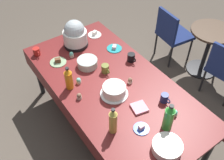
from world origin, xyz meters
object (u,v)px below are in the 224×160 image
Objects in this scene: cupcake_mint at (79,81)px; cupcake_cocoa at (79,96)px; slow_cooker at (75,35)px; cupcake_lemon at (130,81)px; dessert_plate_sage at (58,62)px; soda_bottle_orange_juice at (69,79)px; dessert_plate_cobalt at (141,128)px; cupcake_vanilla at (72,55)px; dessert_plate_white at (95,34)px; frosted_layer_cake at (114,90)px; coffee_mug_black at (131,57)px; maroon_chair_left at (172,32)px; potluck_table at (112,87)px; glass_salad_bowl at (87,63)px; ceramic_snack_bowl at (167,147)px; soda_bottle_lime_soda at (169,118)px; coffee_mug_red at (37,52)px; coffee_mug_navy at (165,98)px; soda_bottle_ginger_ale at (113,121)px; cupcake_berry at (175,113)px; coffee_mug_olive at (105,69)px; round_cafe_table at (209,44)px.

cupcake_mint and cupcake_cocoa have the same top height.
cupcake_lemon is at bearing 8.65° from slow_cooker.
dessert_plate_sage is 0.43m from cupcake_mint.
dessert_plate_sage is 0.69× the size of soda_bottle_orange_juice.
cupcake_vanilla reaches higher than dessert_plate_cobalt.
cupcake_mint is at bearing -43.41° from dessert_plate_white.
frosted_layer_cake is 0.56m from coffee_mug_black.
slow_cooker is 1.97× the size of dessert_plate_white.
dessert_plate_cobalt is at bearing -16.81° from dessert_plate_white.
maroon_chair_left is (0.07, 1.63, -0.29)m from cupcake_vanilla.
potluck_table is 0.21m from cupcake_lemon.
ceramic_snack_bowl is (1.28, -0.02, -0.00)m from glass_salad_bowl.
cupcake_vanilla is (-1.52, -0.05, -0.01)m from ceramic_snack_bowl.
maroon_chair_left is at bearing 76.11° from dessert_plate_white.
maroon_chair_left is at bearing 116.31° from cupcake_lemon.
soda_bottle_lime_soda is 0.96m from coffee_mug_black.
frosted_layer_cake is at bearing -66.04° from maroon_chair_left.
glass_salad_bowl is at bearing 36.94° from coffee_mug_red.
cupcake_lemon is (0.10, 0.16, 0.09)m from potluck_table.
ceramic_snack_bowl is 1.97× the size of coffee_mug_black.
cupcake_mint is 0.89m from coffee_mug_navy.
soda_bottle_ginger_ale is 0.61m from coffee_mug_navy.
glass_salad_bowl is 1.00m from dessert_plate_cobalt.
soda_bottle_ginger_ale is at bearing 4.67° from soda_bottle_orange_juice.
coffee_mug_black is at bearing 169.53° from cupcake_berry.
coffee_mug_olive is (-0.86, -0.19, 0.02)m from cupcake_berry.
cupcake_lemon is 0.63m from soda_bottle_ginger_ale.
ceramic_snack_bowl is 3.74× the size of cupcake_vanilla.
potluck_table is at bearing 62.12° from soda_bottle_orange_juice.
coffee_mug_red is at bearing -148.81° from cupcake_lemon.
soda_bottle_ginger_ale is at bearing -26.28° from dessert_plate_white.
cupcake_vanilla is (0.00, 0.18, 0.02)m from dessert_plate_sage.
cupcake_cocoa is 0.88m from coffee_mug_red.
coffee_mug_navy reaches higher than round_cafe_table.
soda_bottle_lime_soda is at bearing -7.35° from cupcake_lemon.
frosted_layer_cake is 2.42× the size of coffee_mug_navy.
cupcake_berry is at bearing -3.42° from dessert_plate_white.
ceramic_snack_bowl is 3.74× the size of cupcake_mint.
cupcake_vanilla is 0.08× the size of maroon_chair_left.
coffee_mug_black is at bearing 101.29° from cupcake_cocoa.
coffee_mug_red is at bearing -102.07° from slow_cooker.
slow_cooker is 0.67m from cupcake_mint.
dessert_plate_cobalt is 2.16× the size of cupcake_cocoa.
potluck_table is 0.36m from cupcake_mint.
round_cafe_table is (-0.94, 1.80, -0.29)m from ceramic_snack_bowl.
potluck_table is 32.59× the size of cupcake_cocoa.
soda_bottle_ginger_ale reaches higher than coffee_mug_black.
cupcake_cocoa is at bearing -68.47° from coffee_mug_olive.
soda_bottle_lime_soda is at bearing 26.43° from soda_bottle_orange_juice.
soda_bottle_lime_soda is at bearing -64.56° from round_cafe_table.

